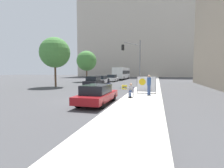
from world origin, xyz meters
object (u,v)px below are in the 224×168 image
seated_protester (131,90)px  parked_car_curbside (97,94)px  protest_banner (146,84)px  traffic_light_pole (134,56)px  jogger_on_sidewalk (149,85)px  car_on_road_midblock (102,80)px  car_on_road_nearest (94,81)px  car_on_road_distant (112,78)px  street_tree_midblock (87,61)px  motorcycle_on_road (109,84)px  street_tree_near_curb (55,53)px  city_bus_on_road (122,73)px

seated_protester → parked_car_curbside: 3.26m
protest_banner → traffic_light_pole: size_ratio=0.29×
jogger_on_sidewalk → traffic_light_pole: 9.95m
parked_car_curbside → traffic_light_pole: bearing=87.0°
protest_banner → jogger_on_sidewalk: bearing=-75.6°
traffic_light_pole → car_on_road_midblock: traffic_light_pole is taller
jogger_on_sidewalk → traffic_light_pole: traffic_light_pole is taller
jogger_on_sidewalk → car_on_road_nearest: 12.47m
car_on_road_nearest → car_on_road_distant: car_on_road_distant is taller
street_tree_midblock → motorcycle_on_road: bearing=-55.7°
jogger_on_sidewalk → car_on_road_distant: 22.18m
car_on_road_midblock → street_tree_near_curb: 9.75m
traffic_light_pole → parked_car_curbside: size_ratio=1.35×
motorcycle_on_road → seated_protester: bearing=-63.8°
jogger_on_sidewalk → street_tree_near_curb: street_tree_near_curb is taller
seated_protester → parked_car_curbside: (-1.95, -2.62, -0.09)m
car_on_road_distant → street_tree_near_curb: bearing=-110.4°
traffic_light_pole → street_tree_midblock: street_tree_midblock is taller
car_on_road_midblock → street_tree_midblock: bearing=135.6°
motorcycle_on_road → street_tree_near_curb: 9.23m
car_on_road_nearest → city_bus_on_road: (0.02, 21.61, 1.08)m
protest_banner → car_on_road_midblock: protest_banner is taller
seated_protester → protest_banner: bearing=77.3°
protest_banner → car_on_road_nearest: protest_banner is taller
jogger_on_sidewalk → motorcycle_on_road: size_ratio=0.82×
traffic_light_pole → car_on_road_distant: (-6.11, 11.40, -3.69)m
seated_protester → car_on_road_nearest: bearing=128.8°
car_on_road_nearest → street_tree_near_curb: street_tree_near_curb is taller
car_on_road_nearest → street_tree_midblock: street_tree_midblock is taller
jogger_on_sidewalk → protest_banner: size_ratio=0.96×
jogger_on_sidewalk → protest_banner: (-0.33, 1.28, -0.07)m
car_on_road_nearest → car_on_road_midblock: (-0.39, 5.16, -0.02)m
street_tree_near_curb → car_on_road_midblock: bearing=57.3°
protest_banner → car_on_road_midblock: size_ratio=0.39×
car_on_road_distant → motorcycle_on_road: bearing=-77.5°
jogger_on_sidewalk → car_on_road_nearest: (-8.67, 8.96, -0.34)m
car_on_road_midblock → car_on_road_distant: 6.29m
jogger_on_sidewalk → parked_car_curbside: jogger_on_sidewalk is taller
car_on_road_distant → street_tree_near_curb: (-5.09, -13.66, 4.22)m
parked_car_curbside → car_on_road_distant: (-5.39, 24.99, 0.06)m
motorcycle_on_road → car_on_road_distant: bearing=102.5°
car_on_road_midblock → car_on_road_distant: (0.34, 6.28, 0.02)m
street_tree_near_curb → traffic_light_pole: bearing=11.4°
jogger_on_sidewalk → city_bus_on_road: bearing=-82.4°
street_tree_near_curb → car_on_road_nearest: bearing=23.4°
protest_banner → city_bus_on_road: 30.46m
protest_banner → car_on_road_distant: 20.88m
seated_protester → traffic_light_pole: (-1.24, 10.97, 3.66)m
car_on_road_midblock → street_tree_near_curb: street_tree_near_curb is taller
motorcycle_on_road → street_tree_midblock: (-8.30, 12.15, 3.90)m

